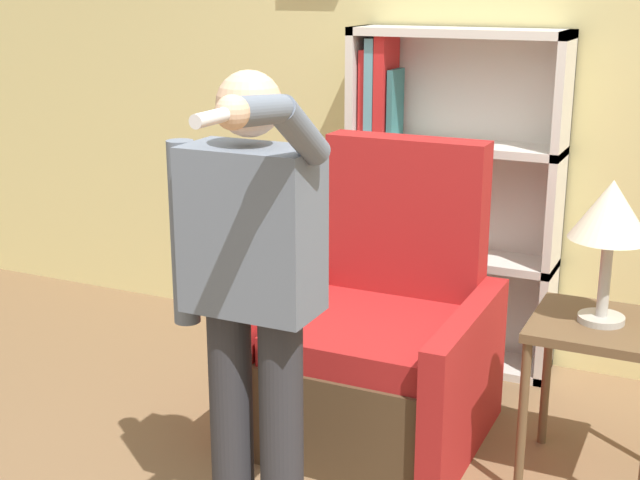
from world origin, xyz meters
name	(u,v)px	position (x,y,z in m)	size (l,w,h in m)	color
wall_back	(496,85)	(-0.01, 2.03, 1.40)	(8.00, 0.11, 2.80)	#DBCC84
bookcase	(433,200)	(-0.25, 1.87, 0.83)	(1.05, 0.28, 1.68)	silver
armchair	(379,349)	(-0.19, 1.00, 0.38)	(0.91, 0.92, 1.24)	#4C3823
person_standing	(251,286)	(-0.29, 0.08, 0.94)	(0.58, 0.78, 1.63)	#2D2D33
side_table	(598,348)	(0.71, 0.96, 0.56)	(0.50, 0.50, 0.67)	brown
table_lamp	(611,216)	(0.71, 0.96, 1.08)	(0.30, 0.30, 0.54)	#B7B2A8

